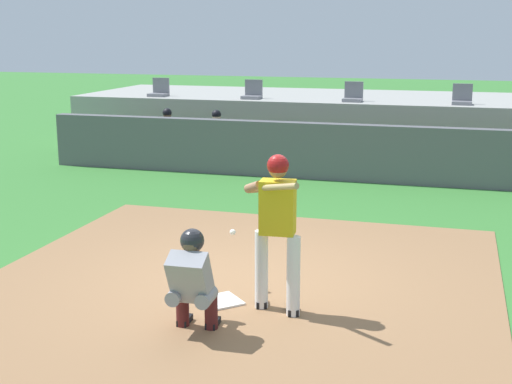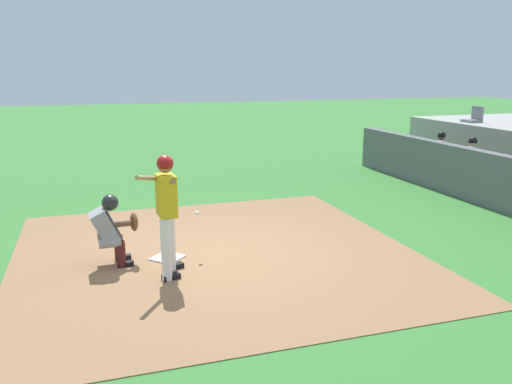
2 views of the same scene
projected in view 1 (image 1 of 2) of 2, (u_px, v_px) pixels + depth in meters
ground_plane at (241, 280)px, 8.92m from camera, size 80.00×80.00×0.00m
dirt_infield at (241, 280)px, 8.92m from camera, size 6.40×6.40×0.01m
home_plate at (220, 301)px, 8.17m from camera, size 0.62×0.62×0.02m
batter_at_plate at (277, 223)px, 7.69m from camera, size 0.74×0.72×1.80m
catcher_crouched at (193, 277)px, 7.27m from camera, size 0.49×1.70×1.13m
dugout_wall at (332, 152)px, 14.87m from camera, size 13.00×0.30×1.20m
dugout_bench at (339, 161)px, 15.89m from camera, size 11.80×0.44×0.45m
dugout_player_0 at (166, 135)px, 16.78m from camera, size 0.49×0.70×1.30m
dugout_player_1 at (215, 137)px, 16.44m from camera, size 0.49×0.70×1.30m
stands_platform at (360, 122)px, 18.97m from camera, size 15.00×4.40×1.40m
stadium_seat_0 at (159, 91)px, 18.77m from camera, size 0.46×0.46×0.48m
stadium_seat_1 at (252, 93)px, 18.06m from camera, size 0.46×0.46×0.48m
stadium_seat_2 at (353, 96)px, 17.36m from camera, size 0.46×0.46×0.48m
stadium_seat_3 at (462, 99)px, 16.66m from camera, size 0.46×0.46×0.48m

